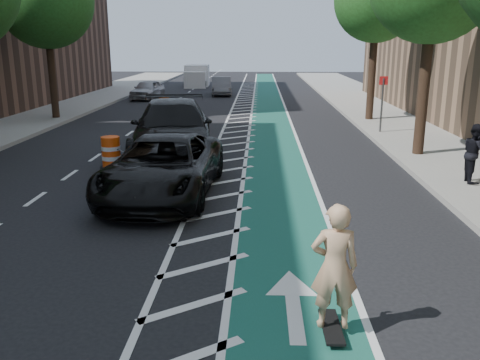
{
  "coord_description": "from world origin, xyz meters",
  "views": [
    {
      "loc": [
        2.46,
        -9.66,
        3.84
      ],
      "look_at": [
        2.07,
        0.42,
        1.1
      ],
      "focal_mm": 38.0,
      "sensor_mm": 36.0,
      "label": 1
    }
  ],
  "objects_px": {
    "suv_near": "(163,167)",
    "suv_far": "(173,129)",
    "skateboarder": "(334,267)",
    "barrel_a": "(111,153)"
  },
  "relations": [
    {
      "from": "suv_near",
      "to": "suv_far",
      "type": "distance_m",
      "value": 4.65
    },
    {
      "from": "suv_near",
      "to": "suv_far",
      "type": "xyz_separation_m",
      "value": [
        -0.52,
        4.62,
        0.19
      ]
    },
    {
      "from": "skateboarder",
      "to": "suv_far",
      "type": "xyz_separation_m",
      "value": [
        -3.99,
        10.97,
        -0.04
      ]
    },
    {
      "from": "suv_near",
      "to": "skateboarder",
      "type": "bearing_deg",
      "value": -58.74
    },
    {
      "from": "barrel_a",
      "to": "suv_near",
      "type": "bearing_deg",
      "value": -52.8
    },
    {
      "from": "suv_near",
      "to": "suv_far",
      "type": "bearing_deg",
      "value": 99.13
    },
    {
      "from": "skateboarder",
      "to": "suv_near",
      "type": "xyz_separation_m",
      "value": [
        -3.47,
        6.36,
        -0.22
      ]
    },
    {
      "from": "suv_far",
      "to": "skateboarder",
      "type": "bearing_deg",
      "value": -77.81
    },
    {
      "from": "barrel_a",
      "to": "suv_far",
      "type": "bearing_deg",
      "value": 45.72
    },
    {
      "from": "suv_far",
      "to": "barrel_a",
      "type": "bearing_deg",
      "value": -142.07
    }
  ]
}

